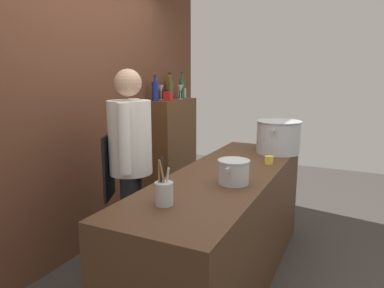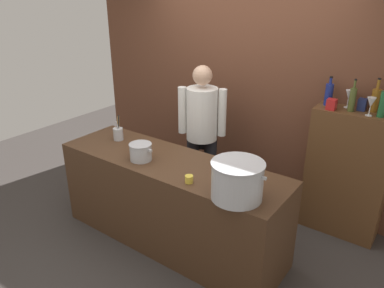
% 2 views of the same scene
% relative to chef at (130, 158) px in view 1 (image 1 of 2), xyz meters
% --- Properties ---
extents(ground_plane, '(8.00, 8.00, 0.00)m').
position_rel_chef_xyz_m(ground_plane, '(0.15, -0.75, -0.96)').
color(ground_plane, '#383330').
extents(brick_back_panel, '(4.40, 0.10, 3.00)m').
position_rel_chef_xyz_m(brick_back_panel, '(0.15, 0.65, 0.54)').
color(brick_back_panel, brown).
rests_on(brick_back_panel, ground_plane).
extents(prep_counter, '(2.32, 0.70, 0.90)m').
position_rel_chef_xyz_m(prep_counter, '(0.15, -0.75, -0.51)').
color(prep_counter, '#472D1C').
rests_on(prep_counter, ground_plane).
extents(bar_cabinet, '(0.76, 0.32, 1.33)m').
position_rel_chef_xyz_m(bar_cabinet, '(1.47, 0.44, -0.30)').
color(bar_cabinet, brown).
rests_on(bar_cabinet, ground_plane).
extents(chef, '(0.49, 0.41, 1.66)m').
position_rel_chef_xyz_m(chef, '(0.00, 0.00, 0.00)').
color(chef, black).
rests_on(chef, ground_plane).
extents(stockpot_large, '(0.47, 0.41, 0.30)m').
position_rel_chef_xyz_m(stockpot_large, '(0.99, -0.96, 0.09)').
color(stockpot_large, '#B7BABF').
rests_on(stockpot_large, prep_counter).
extents(stockpot_small, '(0.28, 0.21, 0.16)m').
position_rel_chef_xyz_m(stockpot_small, '(-0.08, -0.89, 0.02)').
color(stockpot_small, '#B7BABF').
rests_on(stockpot_small, prep_counter).
extents(utensil_crock, '(0.10, 0.10, 0.27)m').
position_rel_chef_xyz_m(utensil_crock, '(-0.62, -0.67, 0.01)').
color(utensil_crock, '#B7BABF').
rests_on(utensil_crock, prep_counter).
extents(butter_jar, '(0.07, 0.07, 0.06)m').
position_rel_chef_xyz_m(butter_jar, '(0.55, -0.98, -0.03)').
color(butter_jar, yellow).
rests_on(butter_jar, prep_counter).
extents(wine_bottle_green, '(0.06, 0.06, 0.32)m').
position_rel_chef_xyz_m(wine_bottle_green, '(1.68, 0.39, 0.49)').
color(wine_bottle_green, '#1E592D').
rests_on(wine_bottle_green, bar_cabinet).
extents(wine_bottle_cobalt, '(0.08, 0.08, 0.29)m').
position_rel_chef_xyz_m(wine_bottle_cobalt, '(1.18, 0.47, 0.47)').
color(wine_bottle_cobalt, navy).
rests_on(wine_bottle_cobalt, bar_cabinet).
extents(wine_bottle_amber, '(0.08, 0.08, 0.32)m').
position_rel_chef_xyz_m(wine_bottle_amber, '(1.59, 0.52, 0.48)').
color(wine_bottle_amber, '#8C5919').
rests_on(wine_bottle_amber, bar_cabinet).
extents(wine_bottle_olive, '(0.06, 0.06, 0.31)m').
position_rel_chef_xyz_m(wine_bottle_olive, '(1.42, 0.41, 0.48)').
color(wine_bottle_olive, '#475123').
rests_on(wine_bottle_olive, bar_cabinet).
extents(wine_glass_short, '(0.07, 0.07, 0.17)m').
position_rel_chef_xyz_m(wine_glass_short, '(1.36, 0.51, 0.48)').
color(wine_glass_short, silver).
rests_on(wine_glass_short, bar_cabinet).
extents(wine_glass_wide, '(0.08, 0.08, 0.17)m').
position_rel_chef_xyz_m(wine_glass_wide, '(1.59, 0.37, 0.48)').
color(wine_glass_wide, silver).
rests_on(wine_glass_wide, bar_cabinet).
extents(spice_tin_red, '(0.08, 0.08, 0.10)m').
position_rel_chef_xyz_m(spice_tin_red, '(1.25, 0.35, 0.41)').
color(spice_tin_red, red).
rests_on(spice_tin_red, bar_cabinet).
extents(spice_tin_navy, '(0.07, 0.07, 0.11)m').
position_rel_chef_xyz_m(spice_tin_navy, '(1.49, 0.49, 0.42)').
color(spice_tin_navy, navy).
rests_on(spice_tin_navy, bar_cabinet).
extents(spice_tin_silver, '(0.08, 0.08, 0.12)m').
position_rel_chef_xyz_m(spice_tin_silver, '(1.79, 0.45, 0.42)').
color(spice_tin_silver, '#B2B2B7').
rests_on(spice_tin_silver, bar_cabinet).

